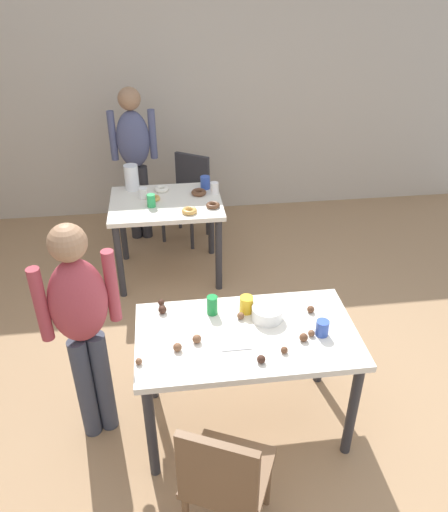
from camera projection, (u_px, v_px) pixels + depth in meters
name	position (u px, v px, depth m)	size (l,w,h in m)	color
ground_plane	(252.00, 415.00, 3.34)	(6.40, 6.40, 0.00)	#9E7A56
wall_back	(203.00, 96.00, 5.35)	(6.40, 0.10, 2.60)	#BCB2A3
dining_table_near	(246.00, 346.00, 2.95)	(1.28, 0.72, 0.75)	silver
dining_table_far	(167.00, 213.00, 4.47)	(0.98, 0.75, 0.75)	silver
chair_near_table	(224.00, 477.00, 2.39)	(0.53, 0.53, 0.87)	brown
chair_far_table	(188.00, 192.00, 5.17)	(0.55, 0.55, 0.87)	#2D2D33
person_girl_near	(82.00, 320.00, 2.79)	(0.45, 0.30, 1.48)	#383D4C
person_adult_far	(134.00, 152.00, 4.91)	(0.45, 0.21, 1.57)	#28282D
mixing_bowl	(267.00, 313.00, 2.99)	(0.19, 0.19, 0.08)	white
soda_can	(212.00, 305.00, 3.02)	(0.07, 0.07, 0.12)	#198438
fork_near	(237.00, 349.00, 2.78)	(0.17, 0.02, 0.01)	silver
cup_near_0	(246.00, 304.00, 3.04)	(0.08, 0.08, 0.11)	yellow
cup_near_1	(322.00, 328.00, 2.86)	(0.08, 0.08, 0.09)	#3351B2
cake_ball_0	(311.00, 309.00, 3.05)	(0.04, 0.04, 0.04)	brown
cake_ball_1	(284.00, 350.00, 2.75)	(0.04, 0.04, 0.04)	brown
cake_ball_2	(139.00, 361.00, 2.67)	(0.04, 0.04, 0.04)	brown
cake_ball_3	(197.00, 339.00, 2.82)	(0.05, 0.05, 0.05)	brown
cake_ball_4	(311.00, 333.00, 2.87)	(0.04, 0.04, 0.04)	brown
cake_ball_5	(261.00, 359.00, 2.68)	(0.05, 0.05, 0.05)	#3D2319
cake_ball_6	(304.00, 337.00, 2.83)	(0.05, 0.05, 0.05)	brown
cake_ball_7	(161.00, 302.00, 3.12)	(0.04, 0.04, 0.04)	#3D2319
cake_ball_8	(177.00, 347.00, 2.76)	(0.05, 0.05, 0.05)	brown
cake_ball_9	(162.00, 310.00, 3.04)	(0.05, 0.05, 0.05)	#3D2319
cake_ball_10	(241.00, 316.00, 3.00)	(0.04, 0.04, 0.04)	brown
pitcher_far	(132.00, 177.00, 4.56)	(0.13, 0.13, 0.23)	white
cup_far_0	(215.00, 188.00, 4.51)	(0.07, 0.07, 0.11)	white
cup_far_1	(205.00, 182.00, 4.61)	(0.09, 0.09, 0.12)	#3351B2
cup_far_2	(151.00, 201.00, 4.28)	(0.07, 0.07, 0.11)	green
cup_far_3	(143.00, 193.00, 4.43)	(0.08, 0.08, 0.10)	white
donut_far_0	(213.00, 205.00, 4.30)	(0.12, 0.12, 0.04)	brown
donut_far_1	(162.00, 189.00, 4.58)	(0.13, 0.13, 0.04)	white
donut_far_2	(199.00, 192.00, 4.51)	(0.14, 0.14, 0.04)	brown
donut_far_3	(154.00, 198.00, 4.42)	(0.11, 0.11, 0.03)	gold
donut_far_4	(189.00, 211.00, 4.20)	(0.13, 0.13, 0.04)	gold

